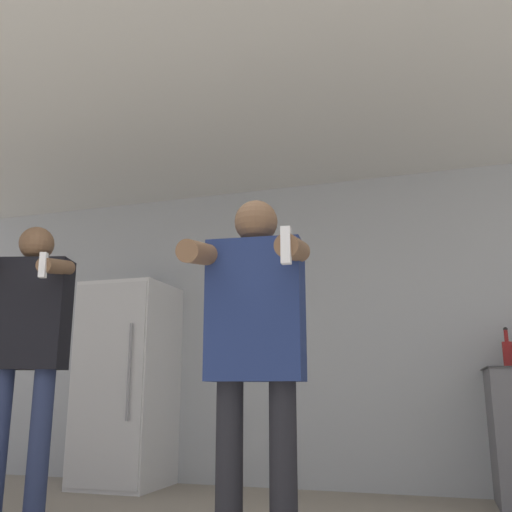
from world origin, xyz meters
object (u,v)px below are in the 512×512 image
at_px(refrigerator, 127,383).
at_px(person_man_side, 27,338).
at_px(bottle_red_label, 508,353).
at_px(person_woman_foreground, 255,338).

xyz_separation_m(refrigerator, person_man_side, (0.19, -1.53, 0.24)).
bearing_deg(bottle_red_label, person_woman_foreground, -119.24).
distance_m(refrigerator, person_woman_foreground, 2.74).
bearing_deg(refrigerator, person_woman_foreground, -49.15).
bearing_deg(person_woman_foreground, person_man_side, 161.31).
distance_m(refrigerator, bottle_red_label, 3.01).
bearing_deg(person_man_side, refrigerator, 97.16).
xyz_separation_m(bottle_red_label, person_man_side, (-2.81, -1.62, 0.04)).
height_order(person_woman_foreground, person_man_side, person_man_side).
relative_size(refrigerator, person_man_side, 0.94).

